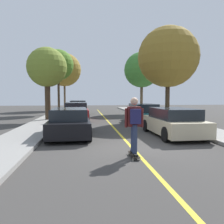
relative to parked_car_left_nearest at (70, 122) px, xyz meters
name	(u,v)px	position (x,y,z in m)	size (l,w,h in m)	color
ground	(132,148)	(2.44, -2.70, -0.66)	(80.00, 80.00, 0.00)	#3D3A38
sidewalk_left	(4,149)	(-2.05, -2.70, -0.59)	(2.01, 56.00, 0.14)	gray
center_line	(117,131)	(2.44, 1.30, -0.65)	(0.12, 39.20, 0.01)	gold
parked_car_left_nearest	(70,122)	(0.00, 0.00, 0.00)	(2.03, 4.32, 1.32)	black
parked_car_left_near	(76,111)	(0.00, 7.22, 0.05)	(2.07, 4.75, 1.42)	maroon
parked_car_left_far	(78,108)	(0.00, 12.70, 0.07)	(1.85, 4.26, 1.47)	black
parked_car_right_nearest	(173,122)	(4.89, -0.48, 0.00)	(2.00, 4.28, 1.33)	#BCAD89
parked_car_right_near	(142,113)	(4.89, 5.21, 0.01)	(1.84, 4.70, 1.36)	#196066
street_tree_left_nearest	(47,68)	(-2.09, 6.69, 3.38)	(2.96, 2.96, 5.42)	#3D2D1E
street_tree_left_near	(58,65)	(-2.09, 13.80, 4.57)	(3.24, 3.24, 6.73)	#3D2D1E
street_tree_left_far	(64,70)	(-2.09, 20.77, 4.90)	(4.55, 4.55, 7.70)	brown
street_tree_right_nearest	(168,57)	(6.98, 5.73, 4.19)	(4.55, 4.55, 7.00)	#3D2D1E
street_tree_right_near	(142,70)	(6.98, 13.64, 4.16)	(3.90, 3.90, 6.64)	brown
fire_hydrant	(51,118)	(-1.50, 4.05, -0.17)	(0.20, 0.20, 0.70)	#B2140F
skateboard	(134,155)	(2.23, -3.99, -0.57)	(0.23, 0.84, 0.10)	black
skateboarder	(134,122)	(2.23, -4.02, 0.44)	(0.58, 0.70, 1.75)	black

